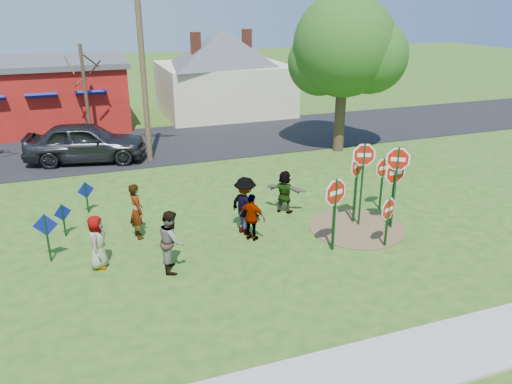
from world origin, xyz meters
TOP-DOWN VIEW (x-y plane):
  - ground at (0.00, 0.00)m, footprint 120.00×120.00m
  - road at (0.00, 11.50)m, footprint 120.00×7.50m
  - dirt_patch at (4.50, -1.00)m, footprint 3.20×3.20m
  - red_building at (-5.50, 17.99)m, footprint 9.40×7.69m
  - cream_house at (5.50, 18.00)m, footprint 9.40×9.40m
  - stop_sign_a at (3.00, -2.09)m, footprint 1.08×0.35m
  - stop_sign_b at (4.68, -0.81)m, footprint 0.97×0.36m
  - stop_sign_c at (5.59, -1.38)m, footprint 0.89×0.56m
  - stop_sign_d at (6.14, 0.16)m, footprint 0.95×0.23m
  - stop_sign_e at (4.64, -2.45)m, footprint 0.88×0.37m
  - stop_sign_f at (5.64, -1.24)m, footprint 1.09×0.10m
  - stop_sign_g at (4.63, -0.55)m, footprint 0.98×0.63m
  - blue_diamond_b at (-5.09, 0.07)m, footprint 0.68×0.10m
  - blue_diamond_c at (-4.68, 1.67)m, footprint 0.53×0.27m
  - blue_diamond_d at (-3.90, 3.43)m, footprint 0.58×0.24m
  - person_a at (-3.76, -0.76)m, footprint 0.69×0.88m
  - person_b at (-2.46, 0.80)m, footprint 0.55×0.73m
  - person_c at (-1.81, -1.59)m, footprint 0.81×0.97m
  - person_d at (0.88, -0.06)m, footprint 1.14×1.42m
  - person_e at (0.91, -0.62)m, footprint 0.89×0.93m
  - person_f at (2.75, 1.09)m, footprint 1.38×1.31m
  - suv at (-3.64, 9.68)m, footprint 5.77×3.25m
  - utility_pole at (-0.86, 8.87)m, footprint 1.92×0.89m
  - leafy_tree at (8.50, 7.39)m, footprint 5.31×4.84m
  - bare_tree_east at (-3.31, 13.10)m, footprint 1.80×1.80m

SIDE VIEW (x-z plane):
  - ground at x=0.00m, z-range 0.00..0.00m
  - dirt_patch at x=4.50m, z-range 0.00..0.03m
  - road at x=0.00m, z-range 0.00..0.04m
  - blue_diamond_c at x=-4.68m, z-range 0.13..1.25m
  - blue_diamond_d at x=-3.90m, z-range 0.13..1.30m
  - person_e at x=0.91m, z-range 0.00..1.55m
  - person_f at x=2.75m, z-range 0.00..1.55m
  - person_a at x=-3.76m, z-range 0.00..1.58m
  - person_c at x=-1.81m, z-range 0.00..1.79m
  - person_b at x=-2.46m, z-range 0.00..1.83m
  - blue_diamond_b at x=-5.09m, z-range 0.19..1.69m
  - person_d at x=0.88m, z-range 0.00..1.92m
  - suv at x=-3.64m, z-range 0.04..1.89m
  - stop_sign_e at x=4.64m, z-range 0.28..2.01m
  - stop_sign_d at x=6.14m, z-range 0.41..2.48m
  - stop_sign_a at x=3.00m, z-range 0.46..2.90m
  - stop_sign_f at x=5.64m, z-range 0.51..2.98m
  - stop_sign_g at x=4.63m, z-range 0.51..3.16m
  - red_building at x=-5.50m, z-range 0.02..3.92m
  - stop_sign_c at x=5.59m, z-range 0.61..3.54m
  - stop_sign_b at x=4.68m, z-range 0.69..3.69m
  - cream_house at x=5.50m, z-range -0.33..6.17m
  - bare_tree_east at x=-3.31m, z-range 0.75..5.84m
  - utility_pole at x=-0.86m, z-range 0.22..8.56m
  - leafy_tree at x=8.50m, z-range 1.09..8.63m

